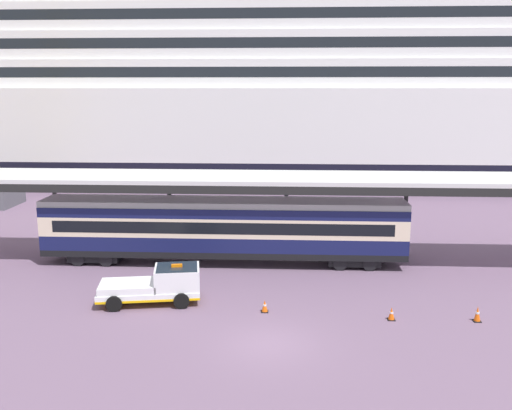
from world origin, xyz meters
TOP-DOWN VIEW (x-y plane):
  - ground_plane at (0.00, 0.00)m, footprint 400.00×400.00m
  - cruise_ship at (-15.50, 48.66)m, footprint 162.99×27.73m
  - platform_canopy at (-3.19, 11.81)m, footprint 47.28×5.01m
  - train_carriage at (-3.19, 11.39)m, footprint 22.63×2.81m
  - service_truck at (-5.79, 4.55)m, footprint 5.46×2.90m
  - traffic_cone_near at (9.87, 2.90)m, footprint 0.36×0.36m
  - traffic_cone_mid at (5.82, 2.87)m, footprint 0.36×0.36m
  - traffic_cone_far at (-0.29, 3.52)m, footprint 0.36×0.36m

SIDE VIEW (x-z plane):
  - ground_plane at x=0.00m, z-range 0.00..0.00m
  - traffic_cone_far at x=-0.29m, z-range -0.01..0.62m
  - traffic_cone_mid at x=5.82m, z-range -0.01..0.63m
  - traffic_cone_near at x=9.87m, z-range -0.01..0.75m
  - service_truck at x=-5.79m, z-range -0.02..2.00m
  - train_carriage at x=-3.19m, z-range 0.25..4.36m
  - platform_canopy at x=-3.19m, z-range 2.53..8.09m
  - cruise_ship at x=-15.50m, z-range -6.21..29.55m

